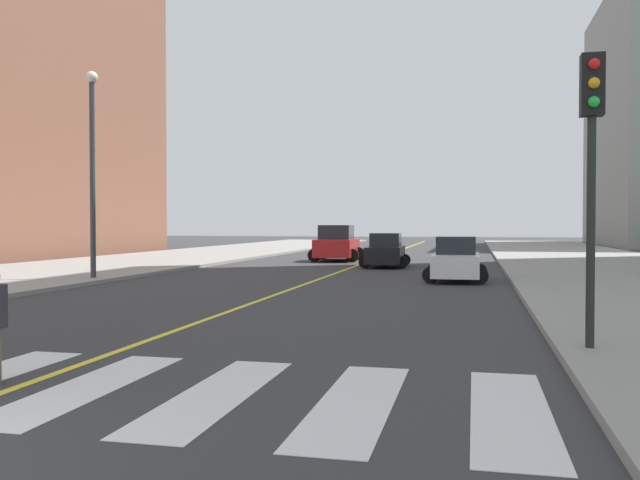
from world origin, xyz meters
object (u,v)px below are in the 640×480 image
(car_black_second, at_px, (385,251))
(car_red_third, at_px, (337,244))
(traffic_light_near_corner, at_px, (592,142))
(street_lamp, at_px, (92,157))
(car_white_nearest, at_px, (456,260))

(car_black_second, relative_size, car_red_third, 0.81)
(traffic_light_near_corner, relative_size, street_lamp, 0.62)
(car_red_third, xyz_separation_m, street_lamp, (-6.08, -16.06, 3.69))
(traffic_light_near_corner, bearing_deg, car_black_second, -74.42)
(street_lamp, bearing_deg, car_white_nearest, 13.89)
(car_white_nearest, height_order, car_red_third, car_red_third)
(car_white_nearest, xyz_separation_m, traffic_light_near_corner, (2.50, -14.40, 2.70))
(car_black_second, distance_m, traffic_light_near_corner, 23.06)
(car_white_nearest, height_order, traffic_light_near_corner, traffic_light_near_corner)
(car_white_nearest, relative_size, car_black_second, 0.98)
(car_black_second, xyz_separation_m, street_lamp, (-9.59, -10.93, 3.88))
(car_white_nearest, relative_size, street_lamp, 0.49)
(car_white_nearest, relative_size, traffic_light_near_corner, 0.79)
(car_white_nearest, bearing_deg, car_black_second, -64.50)
(car_black_second, relative_size, street_lamp, 0.50)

